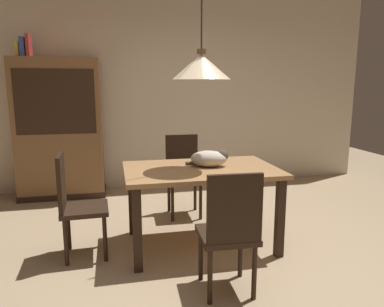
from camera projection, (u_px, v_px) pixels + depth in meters
name	position (u px, v px, depth m)	size (l,w,h in m)	color
ground	(205.00, 266.00, 3.06)	(10.00, 10.00, 0.00)	tan
back_wall	(161.00, 89.00, 5.33)	(6.40, 0.10, 2.90)	beige
dining_table	(201.00, 178.00, 3.36)	(1.40, 0.90, 0.75)	#A87A4C
chair_far_back	(183.00, 171.00, 4.23)	(0.41, 0.41, 0.93)	black
chair_left_side	(75.00, 201.00, 3.14)	(0.42, 0.42, 0.93)	black
chair_near_front	(230.00, 228.00, 2.54)	(0.42, 0.42, 0.93)	black
cat_sleeping	(210.00, 158.00, 3.39)	(0.40, 0.30, 0.16)	beige
pendant_lamp	(201.00, 66.00, 3.17)	(0.52, 0.52, 1.30)	beige
hutch_bookcase	(60.00, 132.00, 4.82)	(1.12, 0.45, 1.85)	brown
book_yellow_short	(18.00, 50.00, 4.53)	(0.04, 0.20, 0.18)	gold
book_blue_wide	(24.00, 47.00, 4.54)	(0.06, 0.24, 0.24)	#384C93
book_red_tall	(29.00, 46.00, 4.55)	(0.04, 0.22, 0.28)	#B73833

